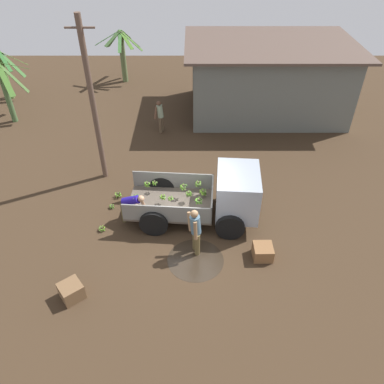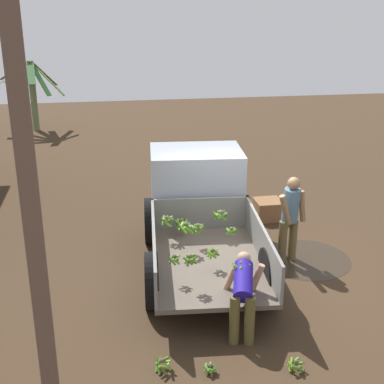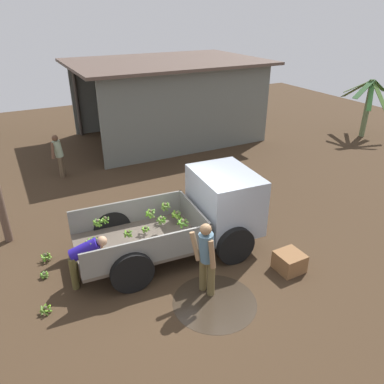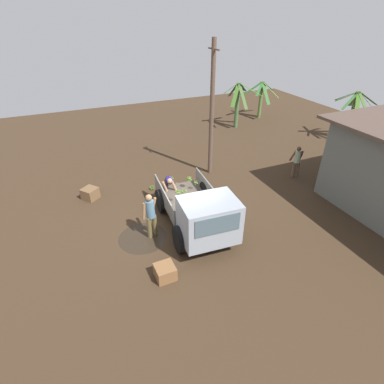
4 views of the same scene
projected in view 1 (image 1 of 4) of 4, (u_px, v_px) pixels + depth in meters
ground at (192, 229)px, 12.89m from camera, size 36.00×36.00×0.00m
mud_patch_0 at (196, 260)px, 11.80m from camera, size 1.79×1.79×0.01m
cargo_truck at (222, 195)px, 12.73m from camera, size 4.61×2.45×1.93m
warehouse_shed at (278, 64)px, 18.60m from camera, size 8.38×5.86×3.51m
utility_pole at (93, 104)px, 13.42m from camera, size 0.98×0.21×6.21m
banana_palm_0 at (123, 54)px, 22.26m from camera, size 2.81×2.67×3.02m
banana_palm_1 at (4, 72)px, 20.37m from camera, size 2.49×2.78×2.66m
banana_palm_2 at (6, 90)px, 18.10m from camera, size 2.19×2.44×3.04m
person_foreground_visitor at (195, 230)px, 11.49m from camera, size 0.50×0.66×1.74m
person_worker_loading at (131, 204)px, 12.80m from camera, size 0.88×0.69×1.18m
person_bystander_near_shed at (160, 115)px, 17.77m from camera, size 0.50×0.63×1.56m
banana_bunch_on_ground_0 at (112, 206)px, 13.72m from camera, size 0.20×0.20×0.16m
banana_bunch_on_ground_1 at (102, 228)px, 12.78m from camera, size 0.25×0.25×0.18m
banana_bunch_on_ground_2 at (118, 195)px, 14.20m from camera, size 0.27×0.25×0.21m
wooden_crate_0 at (71, 291)px, 10.56m from camera, size 0.84×0.84×0.51m
wooden_crate_1 at (263, 252)px, 11.77m from camera, size 0.61×0.61×0.45m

